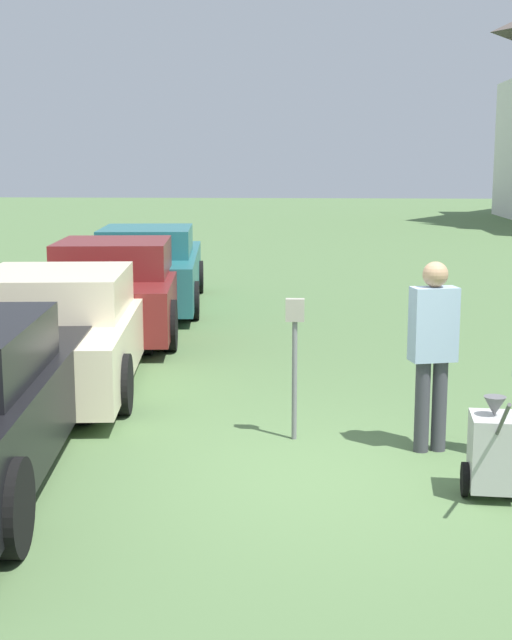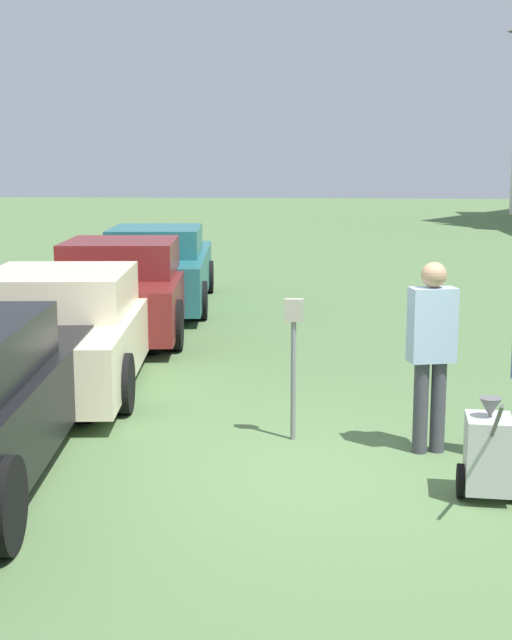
{
  "view_description": "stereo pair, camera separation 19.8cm",
  "coord_description": "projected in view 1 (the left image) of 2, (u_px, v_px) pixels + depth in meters",
  "views": [
    {
      "loc": [
        0.05,
        -7.4,
        2.7
      ],
      "look_at": [
        -0.55,
        1.54,
        1.1
      ],
      "focal_mm": 50.0,
      "sensor_mm": 36.0,
      "label": 1
    },
    {
      "loc": [
        0.25,
        -7.38,
        2.7
      ],
      "look_at": [
        -0.55,
        1.54,
        1.1
      ],
      "focal_mm": 50.0,
      "sensor_mm": 36.0,
      "label": 2
    }
  ],
  "objects": [
    {
      "name": "parking_meter",
      "position": [
        295.0,
        342.0,
        8.61
      ],
      "size": [
        0.18,
        0.09,
        1.4
      ],
      "color": "slate",
      "rests_on": "ground_plane"
    },
    {
      "name": "parked_car_teal",
      "position": [
        148.0,
        269.0,
        16.79
      ],
      "size": [
        2.39,
        5.35,
        1.49
      ],
      "rotation": [
        0.0,
        0.0,
        0.1
      ],
      "color": "#23666B",
      "rests_on": "ground_plane"
    },
    {
      "name": "person_worker",
      "position": [
        433.0,
        344.0,
        8.24
      ],
      "size": [
        0.46,
        0.32,
        1.8
      ],
      "rotation": [
        0.0,
        0.0,
        3.4
      ],
      "color": "#3F3F47",
      "rests_on": "ground_plane"
    },
    {
      "name": "ground_plane",
      "position": [
        307.0,
        476.0,
        7.74
      ],
      "size": [
        120.0,
        120.0,
        0.0
      ],
      "primitive_type": "plane",
      "color": "#517042"
    },
    {
      "name": "parked_car_maroon",
      "position": [
        116.0,
        290.0,
        14.09
      ],
      "size": [
        2.42,
        4.8,
        1.49
      ],
      "rotation": [
        0.0,
        0.0,
        0.1
      ],
      "color": "maroon",
      "rests_on": "ground_plane"
    },
    {
      "name": "parked_car_cream",
      "position": [
        58.0,
        330.0,
        10.96
      ],
      "size": [
        2.43,
        5.08,
        1.4
      ],
      "rotation": [
        0.0,
        0.0,
        0.1
      ],
      "color": "beige",
      "rests_on": "ground_plane"
    },
    {
      "name": "equipment_cart",
      "position": [
        492.0,
        451.0,
        7.19
      ],
      "size": [
        0.49,
        1.0,
        1.0
      ],
      "rotation": [
        0.0,
        0.0,
        -0.07
      ],
      "color": "#B2B2AD",
      "rests_on": "ground_plane"
    }
  ]
}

